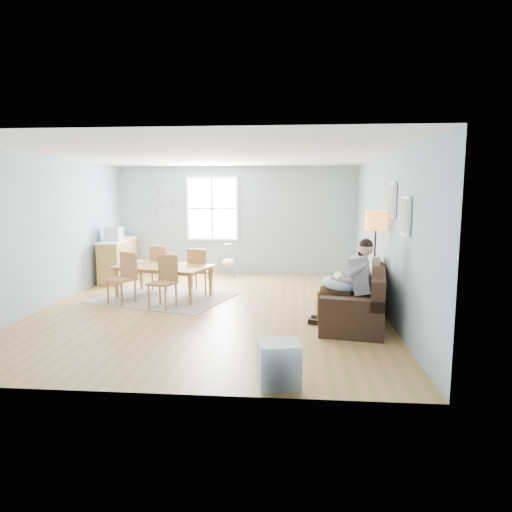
# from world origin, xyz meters

# --- Properties ---
(room) EXTENTS (8.40, 9.40, 3.90)m
(room) POSITION_xyz_m (0.00, 0.00, 2.42)
(room) COLOR olive
(window) EXTENTS (1.32, 0.08, 1.62)m
(window) POSITION_xyz_m (-0.60, 3.46, 1.65)
(window) COLOR white
(window) RESTS_ON room
(pictures) EXTENTS (0.05, 1.34, 0.74)m
(pictures) POSITION_xyz_m (2.97, -1.05, 1.85)
(pictures) COLOR white
(pictures) RESTS_ON room
(wall_plates) EXTENTS (0.67, 0.02, 0.66)m
(wall_plates) POSITION_xyz_m (-2.00, 3.47, 1.83)
(wall_plates) COLOR #8796A2
(wall_plates) RESTS_ON room
(sofa) EXTENTS (1.28, 2.25, 0.86)m
(sofa) POSITION_xyz_m (2.51, -0.61, 0.30)
(sofa) COLOR black
(sofa) RESTS_ON room
(green_throw) EXTENTS (1.06, 0.95, 0.04)m
(green_throw) POSITION_xyz_m (2.56, 0.10, 0.55)
(green_throw) COLOR #155C1E
(green_throw) RESTS_ON sofa
(beige_pillow) EXTENTS (0.18, 0.49, 0.48)m
(beige_pillow) POSITION_xyz_m (2.83, -0.11, 0.77)
(beige_pillow) COLOR tan
(beige_pillow) RESTS_ON sofa
(father) EXTENTS (1.03, 0.62, 1.38)m
(father) POSITION_xyz_m (2.32, -0.88, 0.74)
(father) COLOR gray
(father) RESTS_ON sofa
(nursing_pillow) EXTENTS (0.64, 0.62, 0.22)m
(nursing_pillow) POSITION_xyz_m (2.17, -0.86, 0.66)
(nursing_pillow) COLOR silver
(nursing_pillow) RESTS_ON father
(infant) EXTENTS (0.17, 0.40, 0.15)m
(infant) POSITION_xyz_m (2.17, -0.82, 0.76)
(infant) COLOR silver
(infant) RESTS_ON nursing_pillow
(toddler) EXTENTS (0.57, 0.32, 0.87)m
(toddler) POSITION_xyz_m (2.47, -0.40, 0.73)
(toddler) COLOR white
(toddler) RESTS_ON sofa
(floor_lamp) EXTENTS (0.36, 0.36, 1.77)m
(floor_lamp) POSITION_xyz_m (2.80, -0.22, 1.46)
(floor_lamp) COLOR black
(floor_lamp) RESTS_ON room
(storage_cube) EXTENTS (0.50, 0.46, 0.49)m
(storage_cube) POSITION_xyz_m (1.29, -3.20, 0.24)
(storage_cube) COLOR silver
(storage_cube) RESTS_ON room
(rug) EXTENTS (2.95, 2.56, 0.01)m
(rug) POSITION_xyz_m (-1.10, 0.72, 0.01)
(rug) COLOR gray
(rug) RESTS_ON room
(dining_table) EXTENTS (2.02, 1.47, 0.64)m
(dining_table) POSITION_xyz_m (-1.10, 0.72, 0.32)
(dining_table) COLOR olive
(dining_table) RESTS_ON rug
(chair_sw) EXTENTS (0.57, 0.57, 0.95)m
(chair_sw) POSITION_xyz_m (-1.71, 0.26, 0.54)
(chair_sw) COLOR #A05A37
(chair_sw) RESTS_ON rug
(chair_se) EXTENTS (0.53, 0.53, 0.95)m
(chair_se) POSITION_xyz_m (-0.86, -0.00, 0.54)
(chair_se) COLOR #A05A37
(chair_se) RESTS_ON rug
(chair_nw) EXTENTS (0.54, 0.54, 0.94)m
(chair_nw) POSITION_xyz_m (-1.35, 1.44, 0.54)
(chair_nw) COLOR #A05A37
(chair_nw) RESTS_ON rug
(chair_ne) EXTENTS (0.49, 0.49, 0.93)m
(chair_ne) POSITION_xyz_m (-0.48, 1.17, 0.53)
(chair_ne) COLOR #A05A37
(chair_ne) RESTS_ON rug
(counter) EXTENTS (0.63, 1.74, 0.96)m
(counter) POSITION_xyz_m (-2.70, 2.50, 0.48)
(counter) COLOR olive
(counter) RESTS_ON room
(monitor) EXTENTS (0.34, 0.32, 0.32)m
(monitor) POSITION_xyz_m (-2.66, 2.18, 1.12)
(monitor) COLOR silver
(monitor) RESTS_ON counter
(baby_swing) EXTENTS (0.93, 0.94, 0.80)m
(baby_swing) POSITION_xyz_m (-0.15, 3.10, 0.36)
(baby_swing) COLOR silver
(baby_swing) RESTS_ON room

